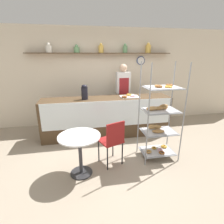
{
  "coord_description": "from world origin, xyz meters",
  "views": [
    {
      "loc": [
        -0.65,
        -3.06,
        1.97
      ],
      "look_at": [
        0.0,
        0.36,
        0.83
      ],
      "focal_mm": 28.0,
      "sensor_mm": 36.0,
      "label": 1
    }
  ],
  "objects_px": {
    "cafe_table": "(80,145)",
    "donut_tray_counter": "(129,96)",
    "cafe_chair": "(113,139)",
    "coffee_carafe": "(85,92)",
    "pastry_rack": "(159,119)",
    "person_worker": "(123,93)"
  },
  "relations": [
    {
      "from": "coffee_carafe",
      "to": "person_worker",
      "type": "bearing_deg",
      "value": 29.64
    },
    {
      "from": "person_worker",
      "to": "coffee_carafe",
      "type": "height_order",
      "value": "person_worker"
    },
    {
      "from": "donut_tray_counter",
      "to": "cafe_chair",
      "type": "bearing_deg",
      "value": -117.25
    },
    {
      "from": "coffee_carafe",
      "to": "cafe_chair",
      "type": "bearing_deg",
      "value": -71.49
    },
    {
      "from": "cafe_table",
      "to": "cafe_chair",
      "type": "distance_m",
      "value": 0.6
    },
    {
      "from": "cafe_table",
      "to": "donut_tray_counter",
      "type": "xyz_separation_m",
      "value": [
        1.26,
        1.46,
        0.45
      ]
    },
    {
      "from": "person_worker",
      "to": "coffee_carafe",
      "type": "distance_m",
      "value": 1.25
    },
    {
      "from": "pastry_rack",
      "to": "cafe_table",
      "type": "xyz_separation_m",
      "value": [
        -1.51,
        -0.26,
        -0.26
      ]
    },
    {
      "from": "cafe_table",
      "to": "person_worker",
      "type": "bearing_deg",
      "value": 58.54
    },
    {
      "from": "pastry_rack",
      "to": "donut_tray_counter",
      "type": "distance_m",
      "value": 1.24
    },
    {
      "from": "cafe_chair",
      "to": "coffee_carafe",
      "type": "relative_size",
      "value": 2.55
    },
    {
      "from": "person_worker",
      "to": "cafe_table",
      "type": "distance_m",
      "value": 2.41
    },
    {
      "from": "pastry_rack",
      "to": "donut_tray_counter",
      "type": "bearing_deg",
      "value": 101.91
    },
    {
      "from": "pastry_rack",
      "to": "person_worker",
      "type": "relative_size",
      "value": 1.07
    },
    {
      "from": "person_worker",
      "to": "coffee_carafe",
      "type": "relative_size",
      "value": 5.06
    },
    {
      "from": "person_worker",
      "to": "donut_tray_counter",
      "type": "distance_m",
      "value": 0.57
    },
    {
      "from": "pastry_rack",
      "to": "person_worker",
      "type": "bearing_deg",
      "value": 98.94
    },
    {
      "from": "pastry_rack",
      "to": "donut_tray_counter",
      "type": "height_order",
      "value": "pastry_rack"
    },
    {
      "from": "cafe_table",
      "to": "donut_tray_counter",
      "type": "height_order",
      "value": "donut_tray_counter"
    },
    {
      "from": "person_worker",
      "to": "donut_tray_counter",
      "type": "height_order",
      "value": "person_worker"
    },
    {
      "from": "cafe_table",
      "to": "cafe_chair",
      "type": "relative_size",
      "value": 0.82
    },
    {
      "from": "pastry_rack",
      "to": "coffee_carafe",
      "type": "height_order",
      "value": "pastry_rack"
    }
  ]
}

